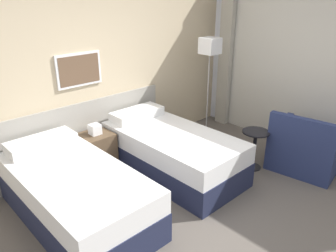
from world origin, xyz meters
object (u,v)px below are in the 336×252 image
Objects in this scene: armchair at (306,150)px; floor_lamp at (210,53)px; side_table at (255,143)px; bed_near_window at (171,151)px; nightstand at (97,152)px; bed_near_door at (75,193)px.

floor_lamp is at bearing -1.13° from armchair.
armchair reaches higher than side_table.
side_table is at bearing 38.44° from armchair.
nightstand is at bearing 135.04° from bed_near_window.
bed_near_window is 1.04m from nightstand.
armchair is at bearing -83.07° from floor_lamp.
nightstand is at bearing 44.96° from bed_near_door.
floor_lamp reaches higher than side_table.
armchair is (0.53, -0.50, -0.10)m from side_table.
side_table is at bearing -17.13° from bed_near_door.
bed_near_door is 2.85× the size of nightstand.
armchair is at bearing -42.13° from nightstand.
side_table is at bearing -38.77° from bed_near_window.
bed_near_window is at bearing 0.00° from bed_near_door.
nightstand is 2.21m from side_table.
side_table is 0.58× the size of armchair.
armchair reaches higher than nightstand.
side_table is (0.91, -0.73, 0.08)m from bed_near_window.
bed_near_door is 3.50× the size of side_table.
side_table is (1.65, -1.47, 0.10)m from nightstand.
nightstand is at bearing 171.08° from floor_lamp.
nightstand is 2.31m from floor_lamp.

